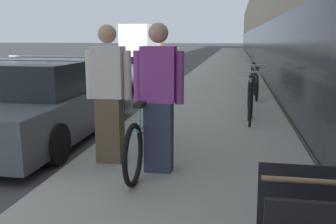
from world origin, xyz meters
The scene contains 13 objects.
sidewalk_slab centered at (4.99, 21.00, 0.07)m, with size 3.20×70.00×0.14m.
storefront_facade centered at (11.62, 29.00, 2.78)m, with size 10.01×70.00×5.57m.
lawn_strip centered at (-5.92, 25.00, 0.01)m, with size 4.26×70.00×0.03m.
tandem_bicycle centered at (4.43, 1.43, 0.52)m, with size 0.52×2.38×0.90m.
person_rider centered at (4.62, 1.14, 1.05)m, with size 0.61×0.24×1.81m.
person_bystander centered at (3.91, 1.37, 1.04)m, with size 0.61×0.24×1.80m.
bike_rack_hoop centered at (5.81, 3.96, 0.65)m, with size 0.05×0.60×0.84m.
cruiser_bike_nearest centered at (5.85, 5.03, 0.51)m, with size 0.52×1.72×0.88m.
cruiser_bike_middle centered at (6.08, 7.17, 0.51)m, with size 0.52×1.68×0.88m.
cruiser_bike_farthest centered at (6.08, 9.51, 0.50)m, with size 0.52×1.78×0.84m.
parked_sedan_curbside centered at (2.20, 2.86, 0.63)m, with size 1.95×4.59×1.44m.
vintage_roadster_curbside centered at (2.12, 9.45, 0.47)m, with size 1.68×4.25×1.08m.
moving_truck centered at (-1.81, 26.03, 1.37)m, with size 2.21×6.42×2.70m.
Camera 1 is at (5.52, -3.23, 1.78)m, focal length 40.00 mm.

